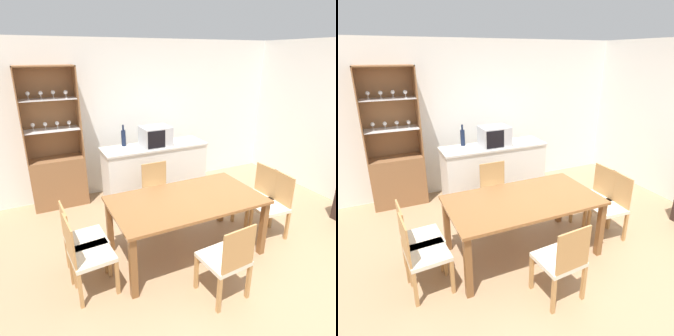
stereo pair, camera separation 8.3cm
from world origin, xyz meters
TOP-DOWN VIEW (x-y plane):
  - ground_plane at (0.00, 0.00)m, footprint 18.00×18.00m
  - wall_back at (0.00, 2.63)m, footprint 6.80×0.06m
  - kitchen_counter at (-0.11, 1.94)m, footprint 1.69×0.54m
  - display_cabinet at (-1.58, 2.42)m, footprint 0.82×0.38m
  - dining_table at (-0.36, 0.43)m, footprint 1.77×0.98m
  - dining_chair_side_left_near at (-1.57, 0.28)m, footprint 0.44×0.44m
  - dining_chair_head_near at (-0.36, -0.38)m, footprint 0.44×0.44m
  - dining_chair_side_right_far at (0.84, 0.58)m, footprint 0.42×0.42m
  - dining_chair_side_right_near at (0.84, 0.28)m, footprint 0.44×0.44m
  - dining_chair_side_left_far at (-1.57, 0.57)m, footprint 0.43×0.43m
  - dining_chair_head_far at (-0.36, 1.24)m, footprint 0.41×0.41m
  - microwave at (-0.11, 1.91)m, footprint 0.45×0.38m
  - wine_bottle at (-0.56, 2.13)m, footprint 0.07×0.07m

SIDE VIEW (x-z plane):
  - ground_plane at x=0.00m, z-range 0.00..0.00m
  - dining_chair_side_left_near at x=-1.57m, z-range 0.01..0.87m
  - dining_chair_head_near at x=-0.36m, z-range 0.01..0.87m
  - dining_chair_side_right_far at x=0.84m, z-range 0.01..0.87m
  - dining_chair_side_right_near at x=0.84m, z-range 0.01..0.87m
  - dining_chair_side_left_far at x=-1.57m, z-range 0.01..0.87m
  - dining_chair_head_far at x=-0.36m, z-range 0.01..0.87m
  - kitchen_counter at x=-0.11m, z-range 0.00..0.94m
  - display_cabinet at x=-1.58m, z-range -0.49..1.68m
  - dining_table at x=-0.36m, z-range 0.28..1.01m
  - wine_bottle at x=-0.56m, z-range 0.91..1.24m
  - microwave at x=-0.11m, z-range 0.94..1.25m
  - wall_back at x=0.00m, z-range 0.00..2.55m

